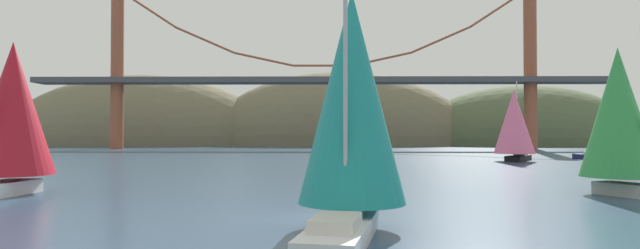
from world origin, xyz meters
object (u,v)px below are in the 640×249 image
Objects in this scene: sailboat_green_sail at (620,116)px; channel_buoy at (592,161)px; sailboat_crimson_sail at (10,114)px; sailboat_red_spinnaker at (623,117)px; sailboat_pink_spinnaker at (514,123)px; sailboat_teal_sail at (351,105)px.

sailboat_green_sail is 30.99m from channel_buoy.
sailboat_green_sail is 33.63m from sailboat_crimson_sail.
sailboat_red_spinnaker reaches higher than sailboat_pink_spinnaker.
sailboat_pink_spinnaker reaches higher than sailboat_teal_sail.
sailboat_crimson_sail is (-57.19, -40.79, -1.12)m from sailboat_red_spinnaker.
sailboat_red_spinnaker is 4.28× the size of channel_buoy.
sailboat_green_sail is at bearing -119.88° from sailboat_red_spinnaker.
sailboat_teal_sail is at bearing -29.94° from sailboat_crimson_sail.
sailboat_pink_spinnaker is at bearing 131.26° from channel_buoy.
sailboat_pink_spinnaker is at bearing -159.36° from sailboat_red_spinnaker.
sailboat_pink_spinnaker is at bearing 78.86° from sailboat_green_sail.
sailboat_pink_spinnaker is 50.20m from sailboat_teal_sail.
sailboat_green_sail is 1.01× the size of sailboat_crimson_sail.
sailboat_pink_spinnaker is (6.84, 34.72, 0.34)m from sailboat_green_sail.
sailboat_teal_sail is (-15.17, -10.40, 0.06)m from sailboat_green_sail.
sailboat_crimson_sail is 0.97× the size of sailboat_teal_sail.
sailboat_crimson_sail is 54.20m from channel_buoy.
sailboat_teal_sail is at bearing -116.00° from sailboat_pink_spinnaker.
channel_buoy is (12.76, 27.97, -3.92)m from sailboat_green_sail.
sailboat_pink_spinnaker is 9.94m from channel_buoy.
channel_buoy is at bearing 53.95° from sailboat_teal_sail.
sailboat_green_sail reaches higher than channel_buoy.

